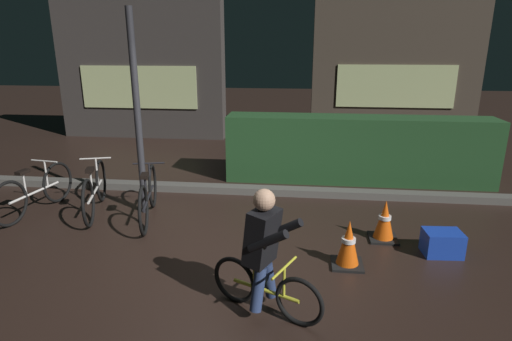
% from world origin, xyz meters
% --- Properties ---
extents(ground_plane, '(40.00, 40.00, 0.00)m').
position_xyz_m(ground_plane, '(0.00, 0.00, 0.00)').
color(ground_plane, black).
extents(sidewalk_curb, '(12.00, 0.24, 0.12)m').
position_xyz_m(sidewalk_curb, '(0.00, 2.20, 0.06)').
color(sidewalk_curb, '#56544F').
rests_on(sidewalk_curb, ground).
extents(hedge_row, '(4.80, 0.70, 1.21)m').
position_xyz_m(hedge_row, '(1.80, 3.10, 0.61)').
color(hedge_row, '#214723').
rests_on(hedge_row, ground).
extents(storefront_left, '(4.45, 0.54, 3.92)m').
position_xyz_m(storefront_left, '(-3.55, 6.50, 1.95)').
color(storefront_left, '#383330').
rests_on(storefront_left, ground).
extents(storefront_right, '(4.33, 0.54, 4.03)m').
position_xyz_m(storefront_right, '(3.16, 7.20, 2.01)').
color(storefront_right, '#42382D').
rests_on(storefront_right, ground).
extents(street_post, '(0.10, 0.10, 2.95)m').
position_xyz_m(street_post, '(-1.58, 1.20, 1.47)').
color(street_post, '#2D2D33').
rests_on(street_post, ground).
extents(parked_bike_leftmost, '(0.46, 1.63, 0.75)m').
position_xyz_m(parked_bike_leftmost, '(-3.19, 0.99, 0.34)').
color(parked_bike_leftmost, black).
rests_on(parked_bike_leftmost, ground).
extents(parked_bike_left_mid, '(0.57, 1.65, 0.79)m').
position_xyz_m(parked_bike_left_mid, '(-2.30, 1.10, 0.36)').
color(parked_bike_left_mid, black).
rests_on(parked_bike_left_mid, ground).
extents(parked_bike_center_left, '(0.50, 1.66, 0.78)m').
position_xyz_m(parked_bike_center_left, '(-1.41, 0.94, 0.35)').
color(parked_bike_center_left, black).
rests_on(parked_bike_center_left, ground).
extents(traffic_cone_near, '(0.36, 0.36, 0.56)m').
position_xyz_m(traffic_cone_near, '(1.34, -0.10, 0.27)').
color(traffic_cone_near, black).
rests_on(traffic_cone_near, ground).
extents(traffic_cone_far, '(0.36, 0.36, 0.54)m').
position_xyz_m(traffic_cone_far, '(1.88, 0.64, 0.26)').
color(traffic_cone_far, black).
rests_on(traffic_cone_far, ground).
extents(blue_crate, '(0.46, 0.35, 0.30)m').
position_xyz_m(blue_crate, '(2.51, 0.30, 0.15)').
color(blue_crate, '#193DB7').
rests_on(blue_crate, ground).
extents(cyclist, '(1.10, 0.66, 1.25)m').
position_xyz_m(cyclist, '(0.47, -1.06, 0.63)').
color(cyclist, black).
rests_on(cyclist, ground).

